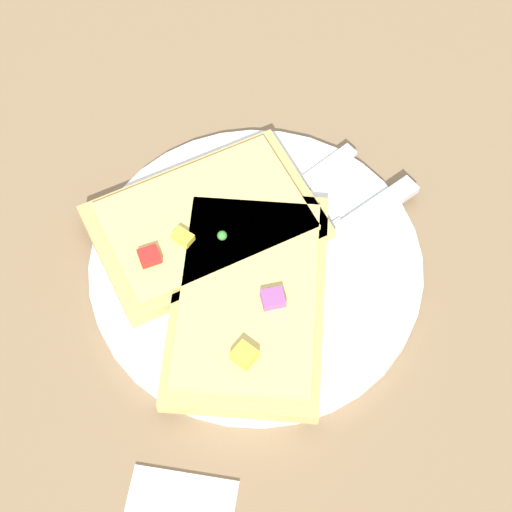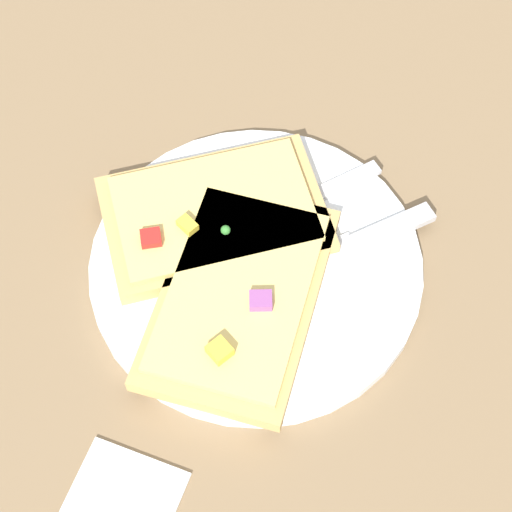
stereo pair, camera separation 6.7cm
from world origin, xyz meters
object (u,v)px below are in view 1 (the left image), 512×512
object	(u,v)px
pizza_slice_main	(243,297)
pizza_slice_corner	(205,222)
knife	(339,234)
fork	(254,220)
plate	(256,266)

from	to	relation	value
pizza_slice_main	pizza_slice_corner	distance (m)	0.07
knife	pizza_slice_main	bearing A→B (deg)	0.33
fork	pizza_slice_corner	bearing A→B (deg)	-31.11
knife	pizza_slice_main	size ratio (longest dim) A/B	0.79
plate	pizza_slice_main	bearing A→B (deg)	-5.87
pizza_slice_main	fork	bearing A→B (deg)	178.30
pizza_slice_main	pizza_slice_corner	world-z (taller)	pizza_slice_main
plate	pizza_slice_main	distance (m)	0.04
pizza_slice_corner	plate	bearing A→B (deg)	-64.40
plate	pizza_slice_main	xyz separation A→B (m)	(0.04, -0.00, 0.02)
plate	pizza_slice_corner	world-z (taller)	pizza_slice_corner
fork	pizza_slice_corner	size ratio (longest dim) A/B	0.78
fork	knife	xyz separation A→B (m)	(0.00, 0.07, -0.00)
pizza_slice_main	plate	bearing A→B (deg)	169.42
plate	pizza_slice_corner	xyz separation A→B (m)	(-0.02, -0.05, 0.02)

